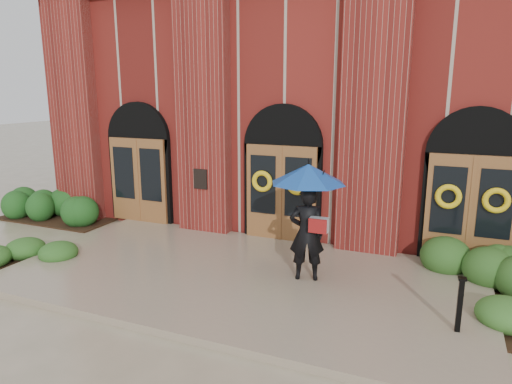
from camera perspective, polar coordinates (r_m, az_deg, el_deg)
The scene contains 8 objects.
ground at distance 9.96m, azimuth -2.33°, elevation -11.28°, with size 90.00×90.00×0.00m, color tan.
landing at distance 10.05m, azimuth -1.97°, elevation -10.57°, with size 10.00×5.30×0.15m, color gray.
church_building at distance 17.46m, azimuth 10.04°, elevation 10.73°, with size 16.20×12.53×7.00m.
man_with_umbrella at distance 9.29m, azimuth 6.50°, elevation -0.97°, with size 1.92×1.92×2.44m.
metal_post at distance 8.32m, azimuth 24.13°, elevation -12.59°, with size 0.14×0.14×0.94m.
hedge_wall_left at distance 15.76m, azimuth -23.80°, elevation -1.64°, with size 3.39×1.35×0.87m, color #1A4617.
hedge_wall_right at distance 10.71m, azimuth 28.66°, elevation -8.79°, with size 3.15×1.26×0.81m, color #274E1B.
hedge_front_left at distance 12.16m, azimuth -26.98°, elevation -6.98°, with size 1.35×1.16×0.48m, color #27541C.
Camera 1 is at (3.87, -8.23, 4.05)m, focal length 32.00 mm.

